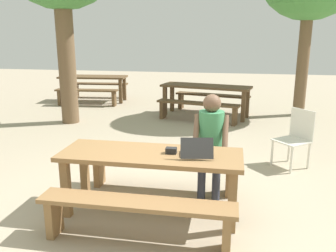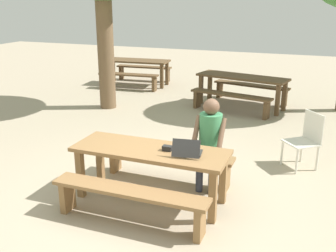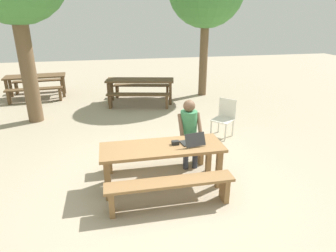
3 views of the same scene
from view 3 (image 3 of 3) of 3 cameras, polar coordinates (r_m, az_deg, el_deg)
name	(u,v)px [view 3 (image 3 of 3)]	position (r m, az deg, el deg)	size (l,w,h in m)	color
ground_plane	(162,184)	(5.18, -1.10, -11.26)	(30.00, 30.00, 0.00)	tan
picnic_table_front	(162,152)	(4.88, -1.15, -5.11)	(2.03, 0.72, 0.73)	olive
bench_near	(170,187)	(4.47, 0.42, -11.81)	(1.95, 0.30, 0.45)	olive
bench_far	(156,150)	(5.56, -2.34, -4.78)	(1.95, 0.30, 0.45)	olive
laptop	(193,141)	(4.89, 4.83, -2.97)	(0.39, 0.37, 0.23)	#2D2D2D
small_pouch	(175,143)	(4.88, 1.44, -3.28)	(0.12, 0.08, 0.06)	black
person_seated	(189,128)	(5.49, 4.12, -0.40)	(0.42, 0.41, 1.30)	#333847
plastic_chair	(224,117)	(7.08, 10.92, 1.75)	(0.62, 0.62, 0.89)	silver
picnic_table_mid	(36,79)	(11.26, -24.39, 8.36)	(2.02, 0.89, 0.76)	brown
bench_mid_south	(34,92)	(10.68, -24.57, 6.06)	(1.79, 0.44, 0.46)	brown
bench_mid_north	(39,83)	(11.97, -23.80, 7.64)	(1.79, 0.44, 0.46)	brown
picnic_table_rear	(140,83)	(9.65, -5.46, 8.34)	(2.27, 1.14, 0.77)	brown
bench_rear_south	(138,97)	(9.13, -5.79, 5.62)	(1.97, 0.72, 0.46)	brown
bench_rear_north	(142,88)	(10.32, -5.05, 7.45)	(1.97, 0.72, 0.46)	brown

